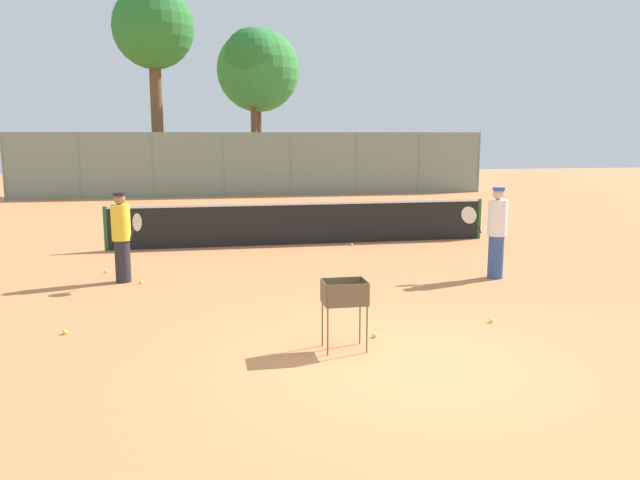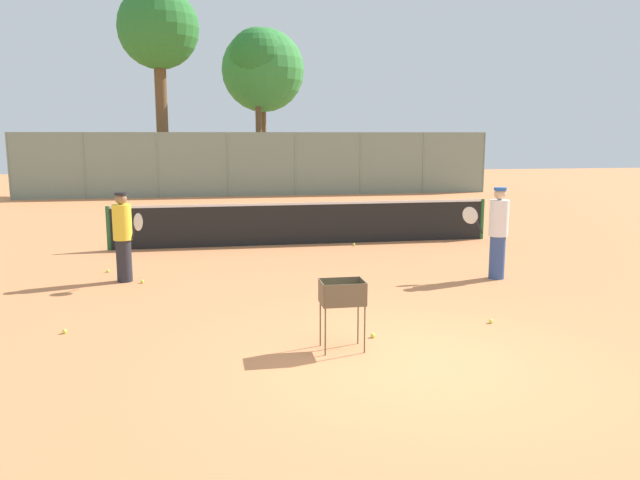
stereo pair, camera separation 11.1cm
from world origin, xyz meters
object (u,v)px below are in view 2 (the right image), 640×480
tennis_net (305,223)px  player_white_outfit (498,232)px  player_red_cap (123,236)px  ball_cart (343,298)px  parked_car (274,176)px

tennis_net → player_white_outfit: player_white_outfit is taller
player_red_cap → ball_cart: 5.52m
tennis_net → parked_car: parked_car is taller
tennis_net → player_red_cap: 5.27m
player_white_outfit → parked_car: 20.65m
player_white_outfit → parked_car: player_white_outfit is taller
tennis_net → parked_car: 16.13m
player_white_outfit → player_red_cap: size_ratio=1.04×
ball_cart → parked_car: 24.04m
player_white_outfit → player_red_cap: (-7.06, 0.99, -0.03)m
tennis_net → player_white_outfit: 5.40m
player_white_outfit → parked_car: (-2.22, 20.53, -0.26)m
player_red_cap → ball_cart: player_red_cap is taller
tennis_net → parked_car: bearing=86.9°
player_white_outfit → ball_cart: size_ratio=1.93×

